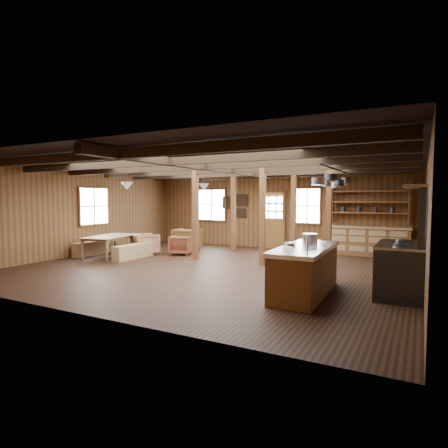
{
  "coord_description": "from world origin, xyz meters",
  "views": [
    {
      "loc": [
        4.92,
        -8.66,
        1.88
      ],
      "look_at": [
        -0.15,
        0.88,
        1.13
      ],
      "focal_mm": 30.0,
      "sensor_mm": 36.0,
      "label": 1
    }
  ],
  "objects_px": {
    "kitchen_island": "(305,270)",
    "commercial_range": "(404,261)",
    "dining_table": "(112,246)",
    "armchair_b": "(187,239)",
    "armchair_c": "(145,244)",
    "armchair_a": "(181,245)"
  },
  "relations": [
    {
      "from": "armchair_b",
      "to": "armchair_c",
      "type": "distance_m",
      "value": 1.68
    },
    {
      "from": "commercial_range",
      "to": "armchair_a",
      "type": "height_order",
      "value": "commercial_range"
    },
    {
      "from": "commercial_range",
      "to": "armchair_b",
      "type": "relative_size",
      "value": 2.45
    },
    {
      "from": "commercial_range",
      "to": "kitchen_island",
      "type": "bearing_deg",
      "value": -155.45
    },
    {
      "from": "dining_table",
      "to": "armchair_a",
      "type": "relative_size",
      "value": 2.69
    },
    {
      "from": "kitchen_island",
      "to": "commercial_range",
      "type": "relative_size",
      "value": 1.19
    },
    {
      "from": "armchair_a",
      "to": "dining_table",
      "type": "bearing_deg",
      "value": 20.58
    },
    {
      "from": "kitchen_island",
      "to": "armchair_a",
      "type": "relative_size",
      "value": 3.6
    },
    {
      "from": "armchair_b",
      "to": "armchair_c",
      "type": "relative_size",
      "value": 1.1
    },
    {
      "from": "kitchen_island",
      "to": "armchair_b",
      "type": "bearing_deg",
      "value": 141.53
    },
    {
      "from": "dining_table",
      "to": "armchair_c",
      "type": "bearing_deg",
      "value": -54.21
    },
    {
      "from": "commercial_range",
      "to": "armchair_b",
      "type": "height_order",
      "value": "commercial_range"
    },
    {
      "from": "kitchen_island",
      "to": "armchair_c",
      "type": "distance_m",
      "value": 6.61
    },
    {
      "from": "kitchen_island",
      "to": "armchair_c",
      "type": "height_order",
      "value": "kitchen_island"
    },
    {
      "from": "kitchen_island",
      "to": "armchair_b",
      "type": "distance_m",
      "value": 6.83
    },
    {
      "from": "kitchen_island",
      "to": "armchair_a",
      "type": "bearing_deg",
      "value": 146.71
    },
    {
      "from": "kitchen_island",
      "to": "commercial_range",
      "type": "xyz_separation_m",
      "value": [
        1.71,
        0.78,
        0.19
      ]
    },
    {
      "from": "commercial_range",
      "to": "dining_table",
      "type": "distance_m",
      "value": 8.61
    },
    {
      "from": "dining_table",
      "to": "armchair_a",
      "type": "bearing_deg",
      "value": -63.53
    },
    {
      "from": "armchair_a",
      "to": "kitchen_island",
      "type": "bearing_deg",
      "value": 131.97
    },
    {
      "from": "commercial_range",
      "to": "dining_table",
      "type": "relative_size",
      "value": 1.12
    },
    {
      "from": "kitchen_island",
      "to": "armchair_c",
      "type": "xyz_separation_m",
      "value": [
        -6.1,
        2.54,
        -0.12
      ]
    }
  ]
}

